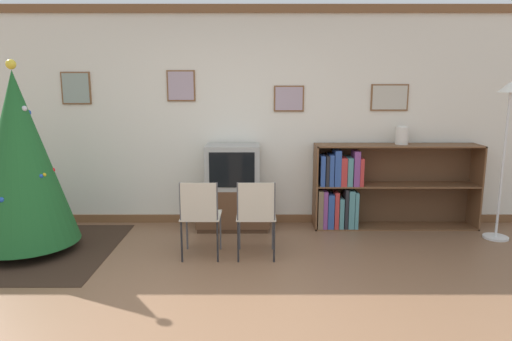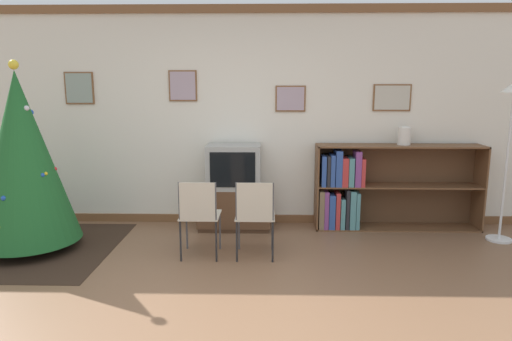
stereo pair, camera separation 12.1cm
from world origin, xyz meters
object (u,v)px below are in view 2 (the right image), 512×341
object	(u,v)px
television	(234,167)
vase	(404,135)
standing_lamp	(511,120)
christmas_tree	(23,158)
tv_console	(234,208)
bookshelf	(366,188)
folding_chair_right	(255,214)
folding_chair_left	(199,214)

from	to	relation	value
television	vase	xyz separation A→B (m)	(2.06, 0.08, 0.38)
standing_lamp	television	bearing A→B (deg)	172.96
christmas_tree	television	xyz separation A→B (m)	(2.16, 0.79, -0.23)
christmas_tree	tv_console	world-z (taller)	christmas_tree
christmas_tree	tv_console	distance (m)	2.42
christmas_tree	bookshelf	size ratio (longest dim) A/B	1.00
television	standing_lamp	xyz separation A→B (m)	(3.07, -0.38, 0.60)
christmas_tree	bookshelf	distance (m)	3.91
tv_console	vase	bearing A→B (deg)	2.16
christmas_tree	folding_chair_right	size ratio (longest dim) A/B	2.44
folding_chair_right	standing_lamp	distance (m)	3.00
tv_console	folding_chair_right	size ratio (longest dim) A/B	1.08
christmas_tree	bookshelf	world-z (taller)	christmas_tree
bookshelf	standing_lamp	world-z (taller)	standing_lamp
bookshelf	vase	bearing A→B (deg)	3.13
television	folding_chair_left	bearing A→B (deg)	-105.78
christmas_tree	tv_console	xyz separation A→B (m)	(2.16, 0.79, -0.75)
christmas_tree	folding_chair_left	xyz separation A→B (m)	(1.88, -0.21, -0.53)
folding_chair_left	standing_lamp	bearing A→B (deg)	10.52
tv_console	television	xyz separation A→B (m)	(0.00, -0.00, 0.52)
folding_chair_left	standing_lamp	distance (m)	3.53
vase	television	bearing A→B (deg)	-177.76
christmas_tree	tv_console	size ratio (longest dim) A/B	2.26
tv_console	folding_chair_right	distance (m)	1.07
standing_lamp	folding_chair_left	bearing A→B (deg)	-169.48
television	folding_chair_left	size ratio (longest dim) A/B	0.79
folding_chair_left	bookshelf	world-z (taller)	bookshelf
christmas_tree	folding_chair_left	distance (m)	1.96
vase	folding_chair_left	bearing A→B (deg)	-155.19
christmas_tree	vase	distance (m)	4.31
folding_chair_left	folding_chair_right	distance (m)	0.57
television	folding_chair_right	bearing A→B (deg)	-74.22
folding_chair_left	christmas_tree	bearing A→B (deg)	173.52
folding_chair_left	standing_lamp	size ratio (longest dim) A/B	0.46
television	folding_chair_left	xyz separation A→B (m)	(-0.28, -1.00, -0.31)
christmas_tree	vase	xyz separation A→B (m)	(4.22, 0.87, 0.15)
television	standing_lamp	distance (m)	3.15
tv_console	folding_chair_left	bearing A→B (deg)	-105.74
tv_console	standing_lamp	xyz separation A→B (m)	(3.07, -0.38, 1.12)
television	vase	world-z (taller)	vase
bookshelf	folding_chair_left	bearing A→B (deg)	-150.97
television	bookshelf	bearing A→B (deg)	2.00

